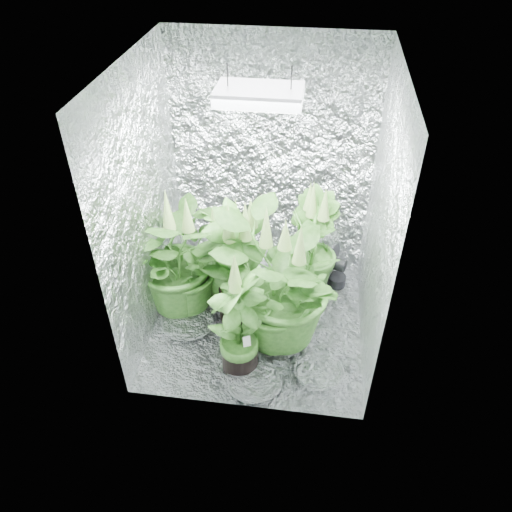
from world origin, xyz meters
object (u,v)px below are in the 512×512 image
object	(u,v)px
plant_d	(226,256)
plant_c	(310,249)
plant_e	(281,288)
circulation_fan	(334,268)
grow_lamp	(259,95)
plant_f	(239,323)
plant_b	(238,268)
plant_a	(180,258)

from	to	relation	value
plant_d	plant_c	bearing A→B (deg)	12.41
plant_e	circulation_fan	distance (m)	0.91
grow_lamp	plant_c	world-z (taller)	grow_lamp
plant_f	circulation_fan	size ratio (longest dim) A/B	2.44
plant_b	circulation_fan	size ratio (longest dim) A/B	2.73
plant_e	circulation_fan	size ratio (longest dim) A/B	3.17
plant_a	plant_f	world-z (taller)	plant_a
grow_lamp	plant_e	size ratio (longest dim) A/B	0.40
grow_lamp	circulation_fan	distance (m)	1.83
circulation_fan	plant_d	bearing A→B (deg)	-142.28
plant_c	plant_a	bearing A→B (deg)	-162.19
plant_c	plant_e	world-z (taller)	plant_e
plant_c	plant_f	xyz separation A→B (m)	(-0.43, -0.88, -0.01)
plant_a	plant_b	world-z (taller)	plant_b
plant_c	plant_e	xyz separation A→B (m)	(-0.18, -0.60, 0.10)
grow_lamp	plant_a	distance (m)	1.47
grow_lamp	plant_b	world-z (taller)	grow_lamp
plant_b	circulation_fan	distance (m)	0.94
plant_a	plant_c	world-z (taller)	plant_a
circulation_fan	plant_a	bearing A→B (deg)	-139.22
plant_d	plant_b	bearing A→B (deg)	-57.66
grow_lamp	plant_e	world-z (taller)	grow_lamp
plant_a	plant_c	bearing A→B (deg)	17.81
plant_b	plant_d	distance (m)	0.27
plant_b	circulation_fan	xyz separation A→B (m)	(0.74, 0.48, -0.32)
grow_lamp	plant_a	xyz separation A→B (m)	(-0.62, 0.09, -1.33)
plant_d	plant_e	bearing A→B (deg)	-43.46
plant_e	plant_d	bearing A→B (deg)	136.54
circulation_fan	plant_e	bearing A→B (deg)	-98.06
plant_a	plant_c	distance (m)	1.03
plant_c	circulation_fan	world-z (taller)	plant_c
plant_b	circulation_fan	bearing A→B (deg)	33.17
grow_lamp	plant_f	bearing A→B (deg)	-98.38
circulation_fan	plant_b	bearing A→B (deg)	-126.08
grow_lamp	plant_c	distance (m)	1.48
plant_a	plant_e	xyz separation A→B (m)	(0.80, -0.28, 0.05)
plant_f	plant_b	bearing A→B (deg)	99.97
plant_c	plant_b	bearing A→B (deg)	-145.20
plant_b	plant_e	world-z (taller)	plant_e
plant_b	plant_e	xyz separation A→B (m)	(0.34, -0.24, 0.05)
plant_d	plant_e	xyz separation A→B (m)	(0.48, -0.45, 0.12)
plant_f	plant_e	bearing A→B (deg)	47.76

